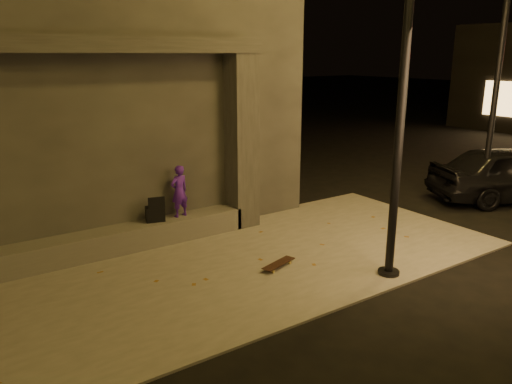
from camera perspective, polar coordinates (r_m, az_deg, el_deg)
ground at (r=7.24m, az=3.27°, el=-14.57°), size 120.00×120.00×0.00m
sidewalk at (r=8.72m, az=-4.82°, el=-8.97°), size 11.00×4.40×0.04m
building at (r=11.83m, az=-20.45°, el=9.62°), size 9.00×5.10×5.22m
ledge at (r=9.61m, az=-17.95°, el=-5.74°), size 6.00×0.55×0.45m
column at (r=10.47m, az=-1.65°, el=5.69°), size 0.55×0.55×3.60m
canopy at (r=9.37m, az=-13.81°, el=16.03°), size 5.00×0.70×0.28m
skateboarder at (r=9.95m, az=-8.76°, el=0.10°), size 0.42×0.31×1.04m
backpack at (r=9.85m, az=-11.46°, el=-2.31°), size 0.40×0.31×0.50m
skateboard at (r=8.76m, az=2.60°, el=-8.19°), size 0.76×0.39×0.08m
street_lamp_0 at (r=8.08m, az=16.95°, el=17.90°), size 0.36×0.36×7.14m
street_lamp_2 at (r=12.99m, az=26.38°, el=15.72°), size 0.36×0.36×7.08m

